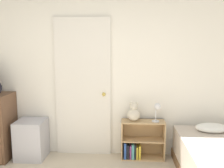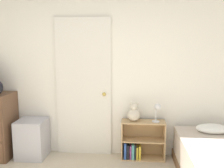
% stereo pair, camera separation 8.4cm
% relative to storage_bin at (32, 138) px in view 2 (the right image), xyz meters
% --- Properties ---
extents(wall_back, '(10.00, 0.06, 2.55)m').
position_rel_storage_bin_xyz_m(wall_back, '(0.89, 0.25, 0.99)').
color(wall_back, white).
rests_on(wall_back, ground_plane).
extents(door_closed, '(0.84, 0.09, 2.08)m').
position_rel_storage_bin_xyz_m(door_closed, '(0.75, 0.20, 0.75)').
color(door_closed, silver).
rests_on(door_closed, ground_plane).
extents(storage_bin, '(0.42, 0.41, 0.57)m').
position_rel_storage_bin_xyz_m(storage_bin, '(0.00, 0.00, 0.00)').
color(storage_bin, '#ADADB7').
rests_on(storage_bin, ground_plane).
extents(bookshelf, '(0.64, 0.24, 0.58)m').
position_rel_storage_bin_xyz_m(bookshelf, '(1.60, 0.09, -0.05)').
color(bookshelf, tan).
rests_on(bookshelf, ground_plane).
extents(teddy_bear, '(0.19, 0.19, 0.28)m').
position_rel_storage_bin_xyz_m(teddy_bear, '(1.52, 0.08, 0.41)').
color(teddy_bear, beige).
rests_on(teddy_bear, bookshelf).
extents(desk_lamp, '(0.12, 0.12, 0.28)m').
position_rel_storage_bin_xyz_m(desk_lamp, '(1.85, 0.05, 0.49)').
color(desk_lamp, silver).
rests_on(desk_lamp, bookshelf).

